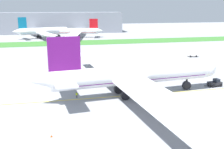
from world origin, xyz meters
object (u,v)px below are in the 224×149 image
object	(u,v)px
ground_crew_marshaller_front	(77,94)
service_truck_baggage_loader	(193,54)
ground_crew_wingwalker_port	(184,106)
traffic_cone_near_nose	(51,136)
parked_airliner_far_centre	(75,31)
airliner_foreground	(131,75)
pushback_tug	(215,83)
parked_airliner_far_left	(41,31)

from	to	relation	value
ground_crew_marshaller_front	service_truck_baggage_loader	xyz separation A→B (m)	(59.14, 46.84, 0.66)
ground_crew_wingwalker_port	traffic_cone_near_nose	bearing A→B (deg)	-166.99
ground_crew_marshaller_front	traffic_cone_near_nose	size ratio (longest dim) A/B	2.68
ground_crew_marshaller_front	parked_airliner_far_centre	size ratio (longest dim) A/B	0.02
ground_crew_marshaller_front	traffic_cone_near_nose	xyz separation A→B (m)	(-6.56, -20.70, -0.66)
airliner_foreground	ground_crew_marshaller_front	bearing A→B (deg)	175.39
pushback_tug	ground_crew_wingwalker_port	size ratio (longest dim) A/B	3.44
service_truck_baggage_loader	traffic_cone_near_nose	bearing A→B (deg)	-134.21
ground_crew_wingwalker_port	service_truck_baggage_loader	size ratio (longest dim) A/B	0.38
ground_crew_wingwalker_port	service_truck_baggage_loader	bearing A→B (deg)	59.45
airliner_foreground	ground_crew_wingwalker_port	size ratio (longest dim) A/B	49.18
ground_crew_wingwalker_port	parked_airliner_far_left	bearing A→B (deg)	103.29
pushback_tug	parked_airliner_far_left	xyz separation A→B (m)	(-54.29, 137.91, 4.29)
airliner_foreground	traffic_cone_near_nose	xyz separation A→B (m)	(-21.01, -19.53, -5.28)
airliner_foreground	ground_crew_marshaller_front	world-z (taller)	airliner_foreground
pushback_tug	parked_airliner_far_centre	bearing A→B (deg)	101.90
pushback_tug	service_truck_baggage_loader	distance (m)	48.61
airliner_foreground	traffic_cone_near_nose	bearing A→B (deg)	-137.09
airliner_foreground	service_truck_baggage_loader	xyz separation A→B (m)	(44.69, 48.01, -3.96)
parked_airliner_far_left	traffic_cone_near_nose	bearing A→B (deg)	-87.75
airliner_foreground	parked_airliner_far_centre	xyz separation A→B (m)	(-2.28, 141.60, -0.77)
parked_airliner_far_centre	ground_crew_marshaller_front	bearing A→B (deg)	-94.95
airliner_foreground	parked_airliner_far_left	xyz separation A→B (m)	(-27.30, 140.65, -0.24)
parked_airliner_far_left	parked_airliner_far_centre	world-z (taller)	parked_airliner_far_left
parked_airliner_far_centre	parked_airliner_far_left	bearing A→B (deg)	-177.82
airliner_foreground	pushback_tug	world-z (taller)	airliner_foreground
airliner_foreground	ground_crew_wingwalker_port	bearing A→B (deg)	-54.81
airliner_foreground	parked_airliner_far_centre	size ratio (longest dim) A/B	1.23
pushback_tug	parked_airliner_far_left	bearing A→B (deg)	111.49
parked_airliner_far_centre	service_truck_baggage_loader	bearing A→B (deg)	-63.35
ground_crew_wingwalker_port	parked_airliner_far_left	xyz separation A→B (m)	(-36.20, 153.27, 4.29)
ground_crew_wingwalker_port	parked_airliner_far_centre	distance (m)	154.67
pushback_tug	airliner_foreground	bearing A→B (deg)	-174.21
ground_crew_wingwalker_port	ground_crew_marshaller_front	xyz separation A→B (m)	(-23.35, 13.79, -0.09)
ground_crew_wingwalker_port	service_truck_baggage_loader	world-z (taller)	service_truck_baggage_loader
ground_crew_wingwalker_port	parked_airliner_far_left	size ratio (longest dim) A/B	0.03
ground_crew_marshaller_front	parked_airliner_far_left	xyz separation A→B (m)	(-12.85, 139.48, 4.38)
ground_crew_wingwalker_port	airliner_foreground	bearing A→B (deg)	125.19
ground_crew_marshaller_front	parked_airliner_far_left	distance (m)	140.14
airliner_foreground	pushback_tug	distance (m)	27.50
parked_airliner_far_left	airliner_foreground	bearing A→B (deg)	-79.01
traffic_cone_near_nose	airliner_foreground	bearing A→B (deg)	42.91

